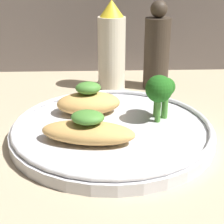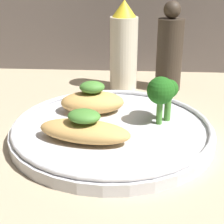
{
  "view_description": "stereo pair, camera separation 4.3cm",
  "coord_description": "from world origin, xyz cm",
  "px_view_note": "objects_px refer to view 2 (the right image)",
  "views": [
    {
      "loc": [
        -1.63,
        -39.52,
        20.25
      ],
      "look_at": [
        0.0,
        0.0,
        3.4
      ],
      "focal_mm": 55.0,
      "sensor_mm": 36.0,
      "label": 1
    },
    {
      "loc": [
        2.66,
        -39.47,
        20.25
      ],
      "look_at": [
        0.0,
        0.0,
        3.4
      ],
      "focal_mm": 55.0,
      "sensor_mm": 36.0,
      "label": 2
    }
  ],
  "objects_px": {
    "plate": "(112,129)",
    "pepper_grinder": "(170,51)",
    "broccoli_bunch": "(162,92)",
    "sauce_bottle": "(124,48)"
  },
  "relations": [
    {
      "from": "plate",
      "to": "pepper_grinder",
      "type": "height_order",
      "value": "pepper_grinder"
    },
    {
      "from": "pepper_grinder",
      "to": "plate",
      "type": "bearing_deg",
      "value": -114.17
    },
    {
      "from": "plate",
      "to": "pepper_grinder",
      "type": "bearing_deg",
      "value": 65.83
    },
    {
      "from": "sauce_bottle",
      "to": "plate",
      "type": "bearing_deg",
      "value": -92.18
    },
    {
      "from": "broccoli_bunch",
      "to": "pepper_grinder",
      "type": "relative_size",
      "value": 0.42
    },
    {
      "from": "plate",
      "to": "broccoli_bunch",
      "type": "distance_m",
      "value": 0.08
    },
    {
      "from": "broccoli_bunch",
      "to": "sauce_bottle",
      "type": "relative_size",
      "value": 0.41
    },
    {
      "from": "plate",
      "to": "broccoli_bunch",
      "type": "xyz_separation_m",
      "value": [
        0.06,
        0.02,
        0.05
      ]
    },
    {
      "from": "broccoli_bunch",
      "to": "sauce_bottle",
      "type": "height_order",
      "value": "sauce_bottle"
    },
    {
      "from": "plate",
      "to": "sauce_bottle",
      "type": "bearing_deg",
      "value": 87.82
    }
  ]
}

